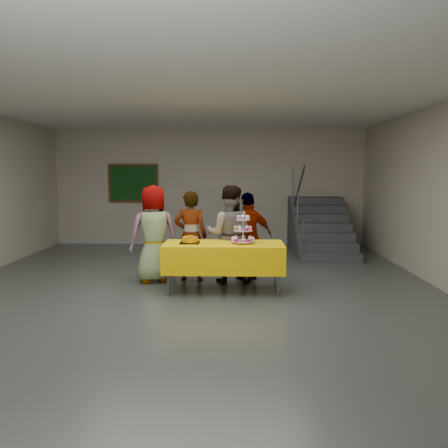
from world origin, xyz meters
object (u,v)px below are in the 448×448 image
object	(u,v)px
schoolchild_c	(229,234)
noticeboard	(133,183)
bake_table	(224,257)
cupcake_stand	(243,232)
schoolchild_a	(154,234)
schoolchild_b	(191,236)
staircase	(318,230)
schoolchild_d	(249,236)
bear_cake	(190,239)

from	to	relation	value
schoolchild_c	noticeboard	world-z (taller)	noticeboard
bake_table	cupcake_stand	world-z (taller)	cupcake_stand
schoolchild_a	schoolchild_b	distance (m)	0.63
noticeboard	staircase	bearing A→B (deg)	-10.16
schoolchild_d	cupcake_stand	bearing A→B (deg)	59.67
bake_table	staircase	world-z (taller)	staircase
schoolchild_d	staircase	xyz separation A→B (m)	(1.78, 2.94, -0.28)
schoolchild_a	staircase	bearing A→B (deg)	-159.95
schoolchild_d	schoolchild_b	bearing A→B (deg)	-16.45
staircase	schoolchild_d	bearing A→B (deg)	-121.16
bake_table	schoolchild_a	xyz separation A→B (m)	(-1.21, 0.59, 0.28)
cupcake_stand	bear_cake	xyz separation A→B (m)	(-0.83, -0.02, -0.11)
schoolchild_a	schoolchild_d	world-z (taller)	schoolchild_a
bake_table	schoolchild_a	distance (m)	1.38
schoolchild_b	staircase	xyz separation A→B (m)	(2.78, 3.04, -0.30)
bear_cake	schoolchild_a	xyz separation A→B (m)	(-0.68, 0.59, 0.00)
cupcake_stand	schoolchild_a	size ratio (longest dim) A/B	0.27
bake_table	schoolchild_b	distance (m)	0.93
bear_cake	schoolchild_a	bearing A→B (deg)	139.19
staircase	bake_table	bearing A→B (deg)	-120.51
schoolchild_a	schoolchild_c	distance (m)	1.29
schoolchild_a	noticeboard	distance (m)	4.23
schoolchild_c	staircase	size ratio (longest dim) A/B	0.69
schoolchild_a	staircase	distance (m)	4.63
schoolchild_a	schoolchild_c	bearing A→B (deg)	156.37
bear_cake	schoolchild_c	size ratio (longest dim) A/B	0.22
cupcake_stand	schoolchild_a	world-z (taller)	schoolchild_a
bake_table	schoolchild_c	world-z (taller)	schoolchild_c
schoolchild_b	staircase	size ratio (longest dim) A/B	0.65
bake_table	schoolchild_d	xyz separation A→B (m)	(0.41, 0.78, 0.21)
bake_table	schoolchild_b	bearing A→B (deg)	130.85
cupcake_stand	bake_table	bearing A→B (deg)	-175.69
bear_cake	staircase	world-z (taller)	staircase
bake_table	noticeboard	bearing A→B (deg)	118.52
schoolchild_b	schoolchild_c	world-z (taller)	schoolchild_c
cupcake_stand	staircase	xyz separation A→B (m)	(1.89, 3.69, -0.45)
bake_table	schoolchild_d	size ratio (longest dim) A/B	1.23
schoolchild_c	schoolchild_d	xyz separation A→B (m)	(0.34, 0.21, -0.07)
schoolchild_c	schoolchild_d	world-z (taller)	schoolchild_c
cupcake_stand	noticeboard	xyz separation A→B (m)	(-2.78, 4.53, 0.66)
staircase	schoolchild_b	bearing A→B (deg)	-132.46
schoolchild_c	staircase	world-z (taller)	staircase
bear_cake	noticeboard	world-z (taller)	noticeboard
bear_cake	schoolchild_b	world-z (taller)	schoolchild_b
bear_cake	schoolchild_a	world-z (taller)	schoolchild_a
schoolchild_b	schoolchild_d	bearing A→B (deg)	-170.39
schoolchild_a	schoolchild_b	bearing A→B (deg)	165.70
bake_table	staircase	xyz separation A→B (m)	(2.19, 3.72, -0.07)
bake_table	noticeboard	xyz separation A→B (m)	(-2.47, 4.55, 1.04)
staircase	cupcake_stand	bearing A→B (deg)	-117.05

